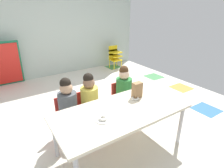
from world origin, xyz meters
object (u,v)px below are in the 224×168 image
seated_child_near_camera (68,103)px  paper_bag_brown (137,90)px  seated_child_far_right (124,87)px  paper_plate_near_edge (103,120)px  donut_powdered_loose (135,98)px  kid_chair_yellow_stack (115,55)px  folded_activity_table (0,65)px  donut_powdered_on_plate (103,118)px  seated_child_middle_seat (89,97)px  craft_table (121,113)px

seated_child_near_camera → paper_bag_brown: 0.98m
seated_child_far_right → paper_plate_near_edge: bearing=-139.4°
donut_powdered_loose → kid_chair_yellow_stack: bearing=60.6°
seated_child_far_right → kid_chair_yellow_stack: size_ratio=1.35×
folded_activity_table → donut_powdered_loose: size_ratio=10.22×
folded_activity_table → paper_plate_near_edge: size_ratio=6.04×
donut_powdered_on_plate → seated_child_middle_seat: bearing=75.7°
seated_child_middle_seat → folded_activity_table: folded_activity_table is taller
kid_chair_yellow_stack → seated_child_far_right: bearing=-121.3°
craft_table → paper_plate_near_edge: paper_plate_near_edge is taller
donut_powdered_on_plate → paper_bag_brown: bearing=17.7°
craft_table → seated_child_middle_seat: 0.64m
paper_bag_brown → kid_chair_yellow_stack: bearing=61.2°
folded_activity_table → paper_plate_near_edge: (0.80, -3.31, 0.08)m
craft_table → seated_child_far_right: seated_child_far_right is taller
craft_table → kid_chair_yellow_stack: kid_chair_yellow_stack is taller
seated_child_near_camera → folded_activity_table: (-0.64, 2.62, -0.02)m
seated_child_near_camera → seated_child_far_right: same height
kid_chair_yellow_stack → folded_activity_table: (-3.05, 0.24, 0.14)m
seated_child_middle_seat → paper_plate_near_edge: bearing=-104.3°
seated_child_middle_seat → paper_plate_near_edge: (-0.18, -0.69, 0.06)m
seated_child_far_right → donut_powdered_loose: bearing=-109.8°
donut_powdered_loose → donut_powdered_on_plate: bearing=-164.0°
seated_child_near_camera → donut_powdered_on_plate: 0.71m
craft_table → folded_activity_table: size_ratio=1.55×
seated_child_near_camera → seated_child_middle_seat: same height
donut_powdered_on_plate → seated_child_far_right: bearing=40.6°
folded_activity_table → paper_bag_brown: bearing=-64.4°
seated_child_far_right → donut_powdered_loose: (-0.18, -0.51, 0.07)m
craft_table → paper_plate_near_edge: size_ratio=9.35×
seated_child_middle_seat → donut_powdered_loose: bearing=-49.0°
craft_table → seated_child_far_right: (0.50, 0.63, -0.01)m
paper_bag_brown → craft_table: bearing=-157.6°
seated_child_far_right → paper_bag_brown: bearing=-104.7°
kid_chair_yellow_stack → paper_plate_near_edge: size_ratio=3.78×
kid_chair_yellow_stack → donut_powdered_on_plate: bearing=-126.3°
seated_child_far_right → donut_powdered_loose: size_ratio=8.63×
seated_child_middle_seat → kid_chair_yellow_stack: size_ratio=1.35×
seated_child_near_camera → kid_chair_yellow_stack: 3.39m
seated_child_middle_seat → folded_activity_table: 2.80m
seated_child_far_right → kid_chair_yellow_stack: (1.45, 2.38, -0.16)m
craft_table → seated_child_middle_seat: size_ratio=1.83×
seated_child_near_camera → seated_child_middle_seat: (0.34, 0.00, 0.00)m
kid_chair_yellow_stack → paper_plate_near_edge: kid_chair_yellow_stack is taller
seated_child_middle_seat → seated_child_far_right: (0.63, 0.00, 0.00)m
craft_table → seated_child_near_camera: (-0.46, 0.63, -0.01)m
seated_child_near_camera → folded_activity_table: folded_activity_table is taller
paper_plate_near_edge → donut_powdered_loose: 0.65m
seated_child_middle_seat → donut_powdered_loose: seated_child_middle_seat is taller
kid_chair_yellow_stack → donut_powdered_on_plate: size_ratio=6.46×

